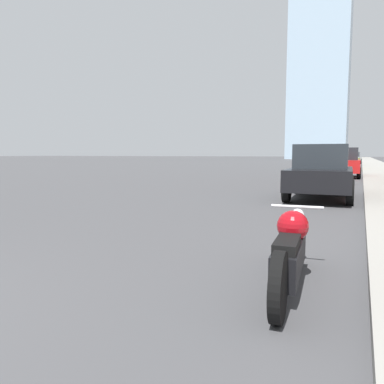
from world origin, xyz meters
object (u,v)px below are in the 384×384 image
object	(u,v)px
motorcycle	(290,251)
parked_car_black	(321,172)
parked_car_yellow	(347,160)
parked_car_red	(345,163)
parked_car_white	(353,158)
parked_car_green	(351,159)

from	to	relation	value
motorcycle	parked_car_black	distance (m)	8.36
parked_car_black	parked_car_yellow	xyz separation A→B (m)	(0.00, 23.31, -0.02)
parked_car_black	parked_car_red	world-z (taller)	parked_car_red
parked_car_yellow	parked_car_white	distance (m)	21.53
motorcycle	parked_car_yellow	xyz separation A→B (m)	(-0.48, 31.64, 0.44)
motorcycle	parked_car_yellow	bearing A→B (deg)	86.95
parked_car_green	motorcycle	bearing A→B (deg)	-89.60
parked_car_green	parked_car_red	bearing A→B (deg)	-89.71
motorcycle	parked_car_red	size ratio (longest dim) A/B	0.57
parked_car_yellow	parked_car_white	bearing A→B (deg)	95.55
parked_car_green	parked_car_white	world-z (taller)	parked_car_white
motorcycle	parked_car_red	distance (m)	20.23
motorcycle	parked_car_black	xyz separation A→B (m)	(-0.48, 8.33, 0.46)
motorcycle	parked_car_black	world-z (taller)	parked_car_black
motorcycle	parked_car_black	bearing A→B (deg)	89.37
parked_car_black	motorcycle	bearing A→B (deg)	-88.13
parked_car_red	parked_car_green	size ratio (longest dim) A/B	1.00
motorcycle	parked_car_yellow	distance (m)	31.64
parked_car_red	parked_car_white	xyz separation A→B (m)	(-0.13, 32.95, -0.03)
parked_car_black	parked_car_white	xyz separation A→B (m)	(0.11, 44.84, -0.01)
parked_car_black	parked_car_yellow	world-z (taller)	parked_car_black
motorcycle	parked_car_red	bearing A→B (deg)	86.78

